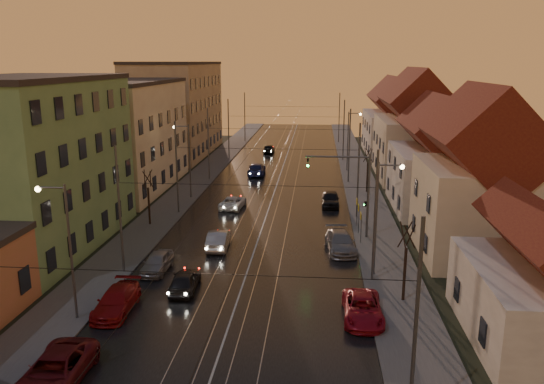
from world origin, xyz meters
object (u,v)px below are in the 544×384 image
(street_lamp_2, at_px, (187,154))
(driving_car_0, at_px, (185,280))
(street_lamp_3, at_px, (350,135))
(parked_left_1, at_px, (55,371))
(street_lamp_0, at_px, (64,239))
(parked_right_2, at_px, (330,199))
(street_lamp_1, at_px, (381,208))
(parked_left_2, at_px, (117,301))
(driving_car_4, at_px, (269,149))
(driving_car_3, at_px, (257,169))
(traffic_light_mast, at_px, (356,185))
(parked_left_3, at_px, (157,262))
(parked_right_0, at_px, (363,309))
(driving_car_2, at_px, (233,202))
(parked_right_1, at_px, (340,242))
(driving_car_1, at_px, (219,239))

(street_lamp_2, relative_size, driving_car_0, 1.98)
(street_lamp_3, xyz_separation_m, parked_left_1, (-16.06, -50.18, -4.15))
(street_lamp_0, height_order, street_lamp_2, same)
(street_lamp_0, height_order, parked_right_2, street_lamp_0)
(street_lamp_1, height_order, parked_left_2, street_lamp_1)
(street_lamp_0, distance_m, street_lamp_1, 19.89)
(street_lamp_0, bearing_deg, driving_car_4, 83.97)
(street_lamp_2, relative_size, driving_car_3, 1.50)
(traffic_light_mast, distance_m, parked_left_3, 17.14)
(street_lamp_1, relative_size, traffic_light_mast, 1.11)
(street_lamp_3, distance_m, driving_car_4, 18.71)
(parked_right_2, bearing_deg, driving_car_0, -114.25)
(parked_left_1, height_order, parked_right_0, parked_left_1)
(driving_car_3, height_order, parked_left_2, driving_car_3)
(driving_car_4, bearing_deg, parked_right_0, 100.12)
(street_lamp_0, distance_m, driving_car_4, 58.09)
(driving_car_0, distance_m, parked_left_3, 4.03)
(driving_car_2, bearing_deg, driving_car_0, 95.88)
(driving_car_3, xyz_separation_m, parked_right_2, (9.28, -14.61, -0.03))
(traffic_light_mast, distance_m, driving_car_0, 16.80)
(traffic_light_mast, relative_size, parked_right_0, 1.51)
(driving_car_4, bearing_deg, street_lamp_3, 131.16)
(driving_car_4, bearing_deg, traffic_light_mast, 104.30)
(driving_car_2, bearing_deg, traffic_light_mast, 150.04)
(driving_car_2, xyz_separation_m, parked_left_3, (-2.71, -16.92, 0.06))
(parked_right_2, bearing_deg, street_lamp_2, 173.10)
(street_lamp_0, distance_m, driving_car_0, 8.24)
(street_lamp_1, bearing_deg, street_lamp_2, 132.32)
(driving_car_4, bearing_deg, parked_right_2, 105.78)
(street_lamp_3, height_order, parked_right_2, street_lamp_3)
(parked_left_2, bearing_deg, street_lamp_0, -152.56)
(parked_left_2, distance_m, parked_right_1, 17.86)
(street_lamp_1, relative_size, driving_car_0, 1.98)
(street_lamp_2, bearing_deg, traffic_light_mast, -35.07)
(street_lamp_2, distance_m, driving_car_4, 30.52)
(street_lamp_2, distance_m, street_lamp_3, 24.24)
(street_lamp_1, height_order, driving_car_2, street_lamp_1)
(driving_car_4, relative_size, parked_right_1, 0.83)
(street_lamp_1, bearing_deg, driving_car_2, 127.87)
(driving_car_1, height_order, driving_car_2, driving_car_1)
(driving_car_2, distance_m, parked_left_3, 17.13)
(street_lamp_1, relative_size, street_lamp_3, 1.00)
(driving_car_3, bearing_deg, street_lamp_3, -167.36)
(parked_right_1, bearing_deg, parked_left_3, -164.51)
(traffic_light_mast, relative_size, driving_car_4, 1.72)
(street_lamp_3, relative_size, driving_car_1, 1.81)
(street_lamp_0, xyz_separation_m, parked_right_0, (16.63, 1.50, -4.22))
(parked_right_1, bearing_deg, parked_left_2, -146.30)
(street_lamp_1, distance_m, parked_right_0, 7.91)
(traffic_light_mast, bearing_deg, driving_car_2, 144.21)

